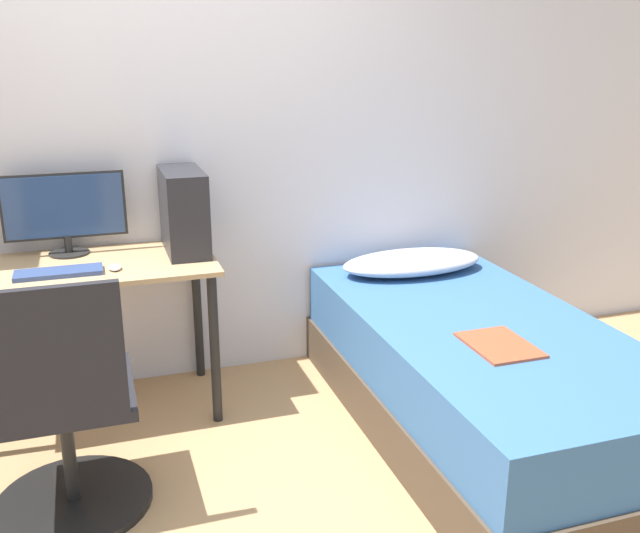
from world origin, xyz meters
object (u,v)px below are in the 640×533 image
object	(u,v)px
pc_tower	(184,211)
monitor	(65,210)
bed	(480,377)
office_chair	(64,427)
keyboard	(59,272)

from	to	relation	value
pc_tower	monitor	bearing A→B (deg)	167.15
bed	monitor	size ratio (longest dim) A/B	3.62
office_chair	bed	world-z (taller)	office_chair
keyboard	pc_tower	world-z (taller)	pc_tower
office_chair	keyboard	xyz separation A→B (m)	(0.01, 0.65, 0.38)
office_chair	bed	size ratio (longest dim) A/B	0.48
office_chair	keyboard	world-z (taller)	office_chair
bed	pc_tower	size ratio (longest dim) A/B	4.87
monitor	pc_tower	bearing A→B (deg)	-12.85
pc_tower	bed	bearing A→B (deg)	-33.33
bed	office_chair	bearing A→B (deg)	-177.42
bed	keyboard	size ratio (longest dim) A/B	5.50
bed	pc_tower	world-z (taller)	pc_tower
monitor	pc_tower	xyz separation A→B (m)	(0.52, -0.12, -0.02)
bed	keyboard	xyz separation A→B (m)	(-1.73, 0.57, 0.49)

